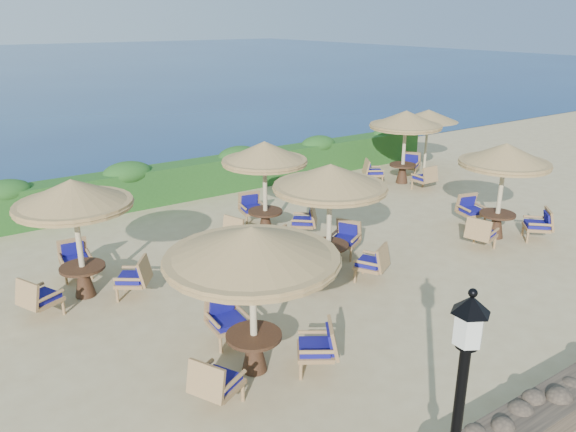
{
  "coord_description": "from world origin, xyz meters",
  "views": [
    {
      "loc": [
        -8.87,
        -9.72,
        5.78
      ],
      "look_at": [
        -1.81,
        0.7,
        1.3
      ],
      "focal_mm": 35.0,
      "sensor_mm": 36.0,
      "label": 1
    }
  ],
  "objects_px": {
    "cafe_set_3": "(76,218)",
    "cafe_set_5": "(405,133)",
    "cafe_set_2": "(503,174)",
    "cafe_set_1": "(330,201)",
    "extra_parasol": "(428,116)",
    "cafe_set_0": "(252,268)",
    "cafe_set_4": "(265,173)"
  },
  "relations": [
    {
      "from": "extra_parasol",
      "to": "cafe_set_2",
      "type": "height_order",
      "value": "cafe_set_2"
    },
    {
      "from": "cafe_set_2",
      "to": "cafe_set_3",
      "type": "xyz_separation_m",
      "value": [
        -10.37,
        2.85,
        0.01
      ]
    },
    {
      "from": "cafe_set_2",
      "to": "cafe_set_4",
      "type": "xyz_separation_m",
      "value": [
        -5.15,
        3.76,
        -0.02
      ]
    },
    {
      "from": "extra_parasol",
      "to": "cafe_set_2",
      "type": "bearing_deg",
      "value": -121.66
    },
    {
      "from": "cafe_set_4",
      "to": "cafe_set_1",
      "type": "bearing_deg",
      "value": -90.93
    },
    {
      "from": "cafe_set_1",
      "to": "extra_parasol",
      "type": "bearing_deg",
      "value": 30.51
    },
    {
      "from": "extra_parasol",
      "to": "cafe_set_5",
      "type": "bearing_deg",
      "value": -158.47
    },
    {
      "from": "extra_parasol",
      "to": "cafe_set_3",
      "type": "height_order",
      "value": "cafe_set_3"
    },
    {
      "from": "extra_parasol",
      "to": "cafe_set_0",
      "type": "relative_size",
      "value": 0.83
    },
    {
      "from": "cafe_set_1",
      "to": "cafe_set_3",
      "type": "relative_size",
      "value": 1.01
    },
    {
      "from": "cafe_set_0",
      "to": "cafe_set_5",
      "type": "xyz_separation_m",
      "value": [
        10.47,
        6.94,
        -0.08
      ]
    },
    {
      "from": "cafe_set_1",
      "to": "cafe_set_4",
      "type": "height_order",
      "value": "same"
    },
    {
      "from": "cafe_set_2",
      "to": "cafe_set_3",
      "type": "relative_size",
      "value": 0.98
    },
    {
      "from": "cafe_set_1",
      "to": "cafe_set_5",
      "type": "bearing_deg",
      "value": 32.89
    },
    {
      "from": "cafe_set_3",
      "to": "cafe_set_5",
      "type": "bearing_deg",
      "value": 11.66
    },
    {
      "from": "cafe_set_1",
      "to": "cafe_set_3",
      "type": "xyz_separation_m",
      "value": [
        -5.17,
        1.99,
        0.03
      ]
    },
    {
      "from": "extra_parasol",
      "to": "cafe_set_3",
      "type": "xyz_separation_m",
      "value": [
        -14.17,
        -3.31,
        -0.35
      ]
    },
    {
      "from": "cafe_set_1",
      "to": "cafe_set_2",
      "type": "xyz_separation_m",
      "value": [
        5.2,
        -0.86,
        0.02
      ]
    },
    {
      "from": "cafe_set_2",
      "to": "extra_parasol",
      "type": "bearing_deg",
      "value": 58.34
    },
    {
      "from": "cafe_set_1",
      "to": "cafe_set_4",
      "type": "relative_size",
      "value": 1.02
    },
    {
      "from": "cafe_set_5",
      "to": "cafe_set_3",
      "type": "bearing_deg",
      "value": -168.34
    },
    {
      "from": "cafe_set_0",
      "to": "cafe_set_2",
      "type": "relative_size",
      "value": 1.08
    },
    {
      "from": "cafe_set_0",
      "to": "cafe_set_3",
      "type": "height_order",
      "value": "same"
    },
    {
      "from": "extra_parasol",
      "to": "cafe_set_2",
      "type": "relative_size",
      "value": 0.89
    },
    {
      "from": "cafe_set_1",
      "to": "cafe_set_3",
      "type": "height_order",
      "value": "same"
    },
    {
      "from": "cafe_set_3",
      "to": "cafe_set_0",
      "type": "bearing_deg",
      "value": -69.57
    },
    {
      "from": "cafe_set_1",
      "to": "cafe_set_2",
      "type": "distance_m",
      "value": 5.27
    },
    {
      "from": "extra_parasol",
      "to": "cafe_set_2",
      "type": "distance_m",
      "value": 7.24
    },
    {
      "from": "cafe_set_0",
      "to": "cafe_set_1",
      "type": "xyz_separation_m",
      "value": [
        3.52,
        2.45,
        -0.15
      ]
    },
    {
      "from": "cafe_set_0",
      "to": "extra_parasol",
      "type": "bearing_deg",
      "value": 31.77
    },
    {
      "from": "cafe_set_3",
      "to": "cafe_set_4",
      "type": "bearing_deg",
      "value": 9.94
    },
    {
      "from": "cafe_set_3",
      "to": "cafe_set_5",
      "type": "xyz_separation_m",
      "value": [
        12.12,
        2.5,
        0.04
      ]
    }
  ]
}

